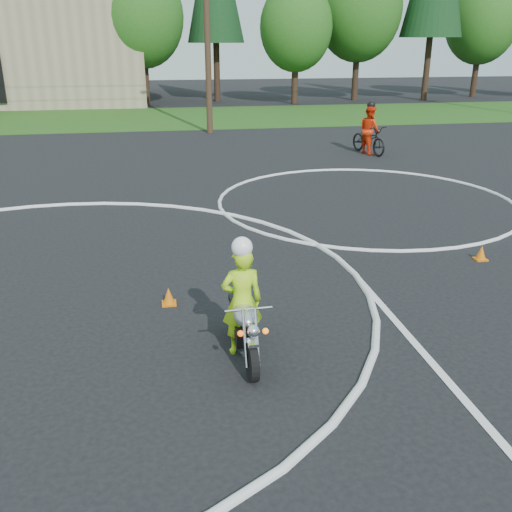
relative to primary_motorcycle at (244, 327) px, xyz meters
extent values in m
cube|color=#1E4714|center=(-3.48, 26.54, -0.45)|extent=(120.00, 10.00, 0.02)
torus|color=silver|center=(-3.48, 2.54, -0.45)|extent=(12.12, 12.12, 0.12)
torus|color=silver|center=(4.52, 7.54, -0.45)|extent=(8.10, 8.10, 0.10)
cube|color=silver|center=(2.52, -2.46, -0.45)|extent=(0.12, 10.00, 0.01)
cylinder|color=black|center=(0.01, -0.59, -0.19)|extent=(0.12, 0.54, 0.54)
cylinder|color=black|center=(-0.02, 0.66, -0.19)|extent=(0.12, 0.54, 0.54)
cube|color=black|center=(-0.01, 0.08, -0.10)|extent=(0.26, 0.50, 0.27)
ellipsoid|color=#B8B8BD|center=(0.00, -0.10, 0.24)|extent=(0.34, 0.58, 0.25)
cube|color=black|center=(-0.01, 0.35, 0.20)|extent=(0.25, 0.54, 0.09)
cylinder|color=silver|center=(-0.07, -0.52, 0.12)|extent=(0.05, 0.32, 0.72)
cylinder|color=white|center=(0.09, -0.52, 0.12)|extent=(0.05, 0.32, 0.72)
cube|color=silver|center=(0.02, -0.61, 0.10)|extent=(0.13, 0.20, 0.04)
cylinder|color=white|center=(0.01, -0.37, 0.45)|extent=(0.63, 0.05, 0.03)
sphere|color=white|center=(0.02, -0.68, 0.30)|extent=(0.16, 0.16, 0.16)
sphere|color=#FF4D0C|center=(-0.14, -0.67, 0.28)|extent=(0.08, 0.08, 0.08)
sphere|color=orange|center=(0.18, -0.66, 0.28)|extent=(0.08, 0.08, 0.08)
cylinder|color=silver|center=(0.13, 0.44, -0.19)|extent=(0.09, 0.72, 0.07)
imported|color=#ACE818|center=(0.00, 0.13, 0.33)|extent=(0.59, 0.40, 1.58)
sphere|color=white|center=(0.00, 0.09, 1.14)|extent=(0.28, 0.28, 0.28)
imported|color=black|center=(7.10, 14.26, 0.09)|extent=(1.23, 2.20, 1.09)
imported|color=red|center=(7.10, 14.26, 0.46)|extent=(0.89, 1.03, 1.82)
sphere|color=black|center=(7.10, 14.26, 1.39)|extent=(0.32, 0.32, 0.32)
cone|color=orange|center=(5.28, 2.89, -0.31)|extent=(0.22, 0.22, 0.30)
cube|color=orange|center=(5.28, 2.89, -0.44)|extent=(0.24, 0.24, 0.03)
cone|color=orange|center=(-0.99, 1.88, -0.31)|extent=(0.22, 0.22, 0.30)
cube|color=orange|center=(-0.99, 1.88, -0.44)|extent=(0.24, 0.24, 0.03)
cylinder|color=#382619|center=(-1.48, 33.54, 1.16)|extent=(0.44, 0.44, 3.24)
ellipsoid|color=#1E5116|center=(-1.48, 33.54, 5.12)|extent=(5.40, 5.40, 6.48)
cylinder|color=#382619|center=(3.52, 35.54, 1.52)|extent=(0.44, 0.44, 3.96)
cylinder|color=#382619|center=(8.52, 32.54, 0.98)|extent=(0.44, 0.44, 2.88)
ellipsoid|color=#1E5116|center=(8.52, 32.54, 4.50)|extent=(4.80, 4.80, 5.76)
cylinder|color=#382619|center=(13.52, 34.54, 1.34)|extent=(0.44, 0.44, 3.60)
ellipsoid|color=#1E5116|center=(13.52, 34.54, 5.74)|extent=(6.00, 6.00, 7.20)
cylinder|color=#382619|center=(18.52, 33.54, 1.70)|extent=(0.44, 0.44, 4.32)
cylinder|color=#382619|center=(23.52, 35.54, 1.16)|extent=(0.44, 0.44, 3.24)
ellipsoid|color=#1E5116|center=(23.52, 35.54, 5.12)|extent=(5.40, 5.40, 6.48)
cylinder|color=#382619|center=(-5.48, 34.54, 0.98)|extent=(0.44, 0.44, 2.88)
ellipsoid|color=#1E5116|center=(-5.48, 34.54, 4.50)|extent=(4.80, 4.80, 5.76)
cylinder|color=#473321|center=(1.52, 20.54, 4.54)|extent=(0.28, 0.28, 10.00)
camera|label=1|loc=(-1.03, -6.91, 3.71)|focal=40.00mm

